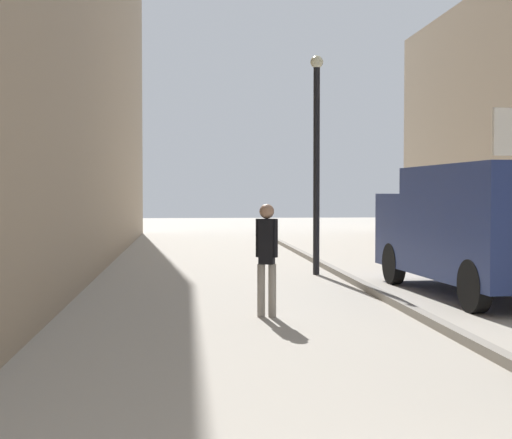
% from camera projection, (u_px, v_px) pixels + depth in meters
% --- Properties ---
extents(ground_plane, '(80.00, 80.00, 0.00)m').
position_uv_depth(ground_plane, '(279.00, 290.00, 13.96)').
color(ground_plane, '#A8A093').
extents(kerb_strip, '(0.16, 40.00, 0.12)m').
position_uv_depth(kerb_strip, '(364.00, 285.00, 14.10)').
color(kerb_strip, gray).
rests_on(kerb_strip, ground_plane).
extents(pedestrian_main_foreground, '(0.31, 0.24, 1.63)m').
position_uv_depth(pedestrian_main_foreground, '(267.00, 252.00, 10.86)').
color(pedestrian_main_foreground, gray).
rests_on(pedestrian_main_foreground, ground_plane).
extents(delivery_van, '(2.40, 5.31, 2.25)m').
position_uv_depth(delivery_van, '(482.00, 226.00, 13.10)').
color(delivery_van, navy).
rests_on(delivery_van, ground_plane).
extents(lamp_post, '(0.28, 0.28, 4.76)m').
position_uv_depth(lamp_post, '(317.00, 150.00, 16.46)').
color(lamp_post, black).
rests_on(lamp_post, ground_plane).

